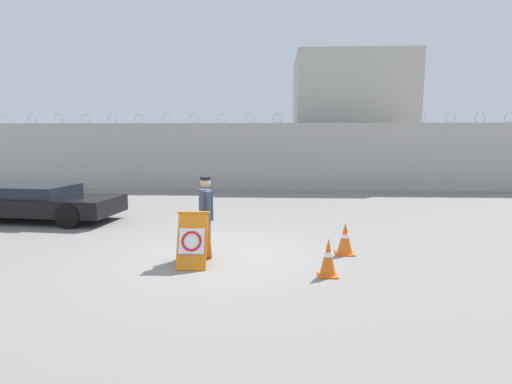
% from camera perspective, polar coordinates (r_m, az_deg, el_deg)
% --- Properties ---
extents(ground_plane, '(90.00, 90.00, 0.00)m').
position_cam_1_polar(ground_plane, '(8.85, -5.68, -8.98)').
color(ground_plane, gray).
extents(perimeter_wall, '(36.00, 0.30, 3.70)m').
position_cam_1_polar(perimeter_wall, '(19.59, -0.87, 5.10)').
color(perimeter_wall, '#ADA8A0').
rests_on(perimeter_wall, ground_plane).
extents(building_block, '(6.48, 6.00, 7.19)m').
position_cam_1_polar(building_block, '(24.87, 13.14, 9.99)').
color(building_block, '#B2ADA3').
rests_on(building_block, ground_plane).
extents(barricade_sign, '(0.63, 0.85, 1.09)m').
position_cam_1_polar(barricade_sign, '(8.13, -8.90, -6.59)').
color(barricade_sign, orange).
rests_on(barricade_sign, ground_plane).
extents(security_guard, '(0.36, 0.67, 1.72)m').
position_cam_1_polar(security_guard, '(8.60, -7.13, -2.92)').
color(security_guard, '#232838').
rests_on(security_guard, ground_plane).
extents(traffic_cone_near, '(0.40, 0.40, 0.71)m').
position_cam_1_polar(traffic_cone_near, '(9.03, 12.61, -6.48)').
color(traffic_cone_near, orange).
rests_on(traffic_cone_near, ground_plane).
extents(traffic_cone_mid, '(0.36, 0.36, 0.71)m').
position_cam_1_polar(traffic_cone_mid, '(7.58, 10.28, -9.16)').
color(traffic_cone_mid, orange).
rests_on(traffic_cone_mid, ground_plane).
extents(parked_car_front_coupe, '(4.89, 2.32, 1.10)m').
position_cam_1_polar(parked_car_front_coupe, '(13.95, -28.47, -1.25)').
color(parked_car_front_coupe, black).
rests_on(parked_car_front_coupe, ground_plane).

